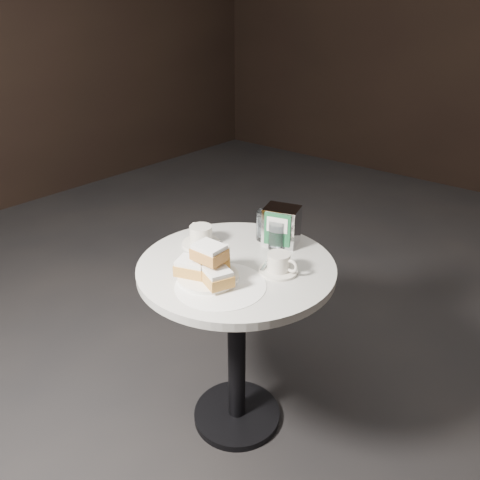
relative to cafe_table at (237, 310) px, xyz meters
name	(u,v)px	position (x,y,z in m)	size (l,w,h in m)	color
ground	(237,416)	(0.00, 0.00, -0.55)	(7.00, 7.00, 0.00)	black
cafe_table	(237,310)	(0.00, 0.00, 0.00)	(0.70, 0.70, 0.74)	black
sugar_spill	(221,285)	(0.05, -0.14, 0.20)	(0.30, 0.30, 0.00)	white
beignet_plate	(208,267)	(0.00, -0.14, 0.25)	(0.23, 0.21, 0.13)	white
coffee_cup_left	(201,237)	(-0.20, 0.03, 0.23)	(0.19, 0.19, 0.08)	white
coffee_cup_right	(279,264)	(0.15, 0.05, 0.23)	(0.15, 0.14, 0.07)	white
water_glass_left	(266,226)	(-0.04, 0.22, 0.25)	(0.08, 0.08, 0.11)	white
water_glass_right	(278,235)	(0.04, 0.19, 0.25)	(0.09, 0.09, 0.11)	white
napkin_dispenser	(281,226)	(0.03, 0.23, 0.27)	(0.15, 0.14, 0.15)	silver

